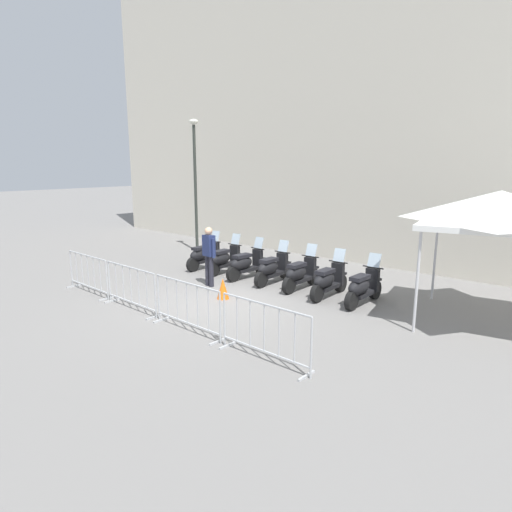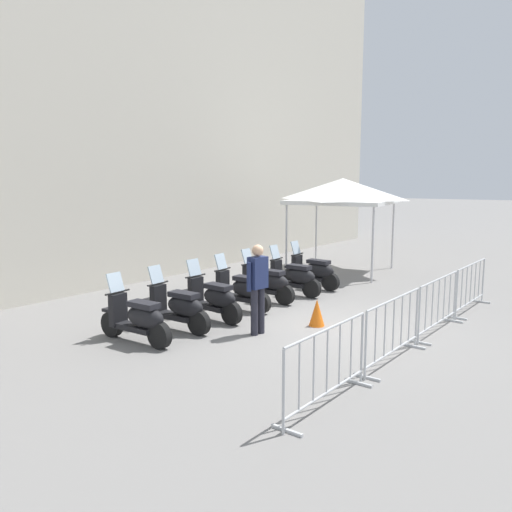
# 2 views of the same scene
# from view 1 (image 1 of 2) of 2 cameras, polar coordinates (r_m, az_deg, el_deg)

# --- Properties ---
(ground_plane) EXTENTS (120.00, 120.00, 0.00)m
(ground_plane) POSITION_cam_1_polar(r_m,az_deg,el_deg) (10.94, -5.63, -6.16)
(ground_plane) COLOR slate
(building_facade) EXTENTS (27.92, 7.94, 15.38)m
(building_facade) POSITION_cam_1_polar(r_m,az_deg,el_deg) (17.25, 15.29, 25.90)
(building_facade) COLOR beige
(building_facade) RESTS_ON ground
(motorcycle_0) EXTENTS (0.62, 1.72, 1.24)m
(motorcycle_0) POSITION_cam_1_polar(r_m,az_deg,el_deg) (14.44, -7.02, 0.06)
(motorcycle_0) COLOR black
(motorcycle_0) RESTS_ON ground
(motorcycle_1) EXTENTS (0.61, 1.72, 1.24)m
(motorcycle_1) POSITION_cam_1_polar(r_m,az_deg,el_deg) (13.73, -4.27, -0.49)
(motorcycle_1) COLOR black
(motorcycle_1) RESTS_ON ground
(motorcycle_2) EXTENTS (0.73, 1.70, 1.24)m
(motorcycle_2) POSITION_cam_1_polar(r_m,az_deg,el_deg) (13.04, -1.35, -1.11)
(motorcycle_2) COLOR black
(motorcycle_2) RESTS_ON ground
(motorcycle_3) EXTENTS (0.63, 1.72, 1.24)m
(motorcycle_3) POSITION_cam_1_polar(r_m,az_deg,el_deg) (12.45, 2.21, -1.74)
(motorcycle_3) COLOR black
(motorcycle_3) RESTS_ON ground
(motorcycle_4) EXTENTS (0.64, 1.72, 1.24)m
(motorcycle_4) POSITION_cam_1_polar(r_m,az_deg,el_deg) (11.89, 5.99, -2.44)
(motorcycle_4) COLOR black
(motorcycle_4) RESTS_ON ground
(motorcycle_5) EXTENTS (0.65, 1.72, 1.24)m
(motorcycle_5) POSITION_cam_1_polar(r_m,az_deg,el_deg) (11.26, 9.73, -3.34)
(motorcycle_5) COLOR black
(motorcycle_5) RESTS_ON ground
(motorcycle_6) EXTENTS (0.68, 1.71, 1.24)m
(motorcycle_6) POSITION_cam_1_polar(r_m,az_deg,el_deg) (10.82, 14.25, -4.15)
(motorcycle_6) COLOR black
(motorcycle_6) RESTS_ON ground
(barrier_segment_0) EXTENTS (1.98, 0.80, 1.07)m
(barrier_segment_0) POSITION_cam_1_polar(r_m,az_deg,el_deg) (12.38, -21.78, -2.32)
(barrier_segment_0) COLOR #B2B5B7
(barrier_segment_0) RESTS_ON ground
(barrier_segment_1) EXTENTS (1.98, 0.80, 1.07)m
(barrier_segment_1) POSITION_cam_1_polar(r_m,az_deg,el_deg) (10.59, -16.58, -4.25)
(barrier_segment_1) COLOR #B2B5B7
(barrier_segment_1) RESTS_ON ground
(barrier_segment_2) EXTENTS (1.98, 0.80, 1.07)m
(barrier_segment_2) POSITION_cam_1_polar(r_m,az_deg,el_deg) (8.93, -9.32, -6.86)
(barrier_segment_2) COLOR #B2B5B7
(barrier_segment_2) RESTS_ON ground
(barrier_segment_3) EXTENTS (1.98, 0.80, 1.07)m
(barrier_segment_3) POSITION_cam_1_polar(r_m,az_deg,el_deg) (7.51, 1.10, -10.36)
(barrier_segment_3) COLOR #B2B5B7
(barrier_segment_3) RESTS_ON ground
(street_lamp) EXTENTS (0.36, 0.36, 5.27)m
(street_lamp) POSITION_cam_1_polar(r_m,az_deg,el_deg) (17.32, -8.26, 11.15)
(street_lamp) COLOR #2D332D
(street_lamp) RESTS_ON ground
(officer_near_row_end) EXTENTS (0.53, 0.32, 1.73)m
(officer_near_row_end) POSITION_cam_1_polar(r_m,az_deg,el_deg) (12.15, -6.39, 0.41)
(officer_near_row_end) COLOR #23232D
(officer_near_row_end) RESTS_ON ground
(canopy_tent) EXTENTS (2.91, 2.91, 2.91)m
(canopy_tent) POSITION_cam_1_polar(r_m,az_deg,el_deg) (10.18, 30.11, 5.48)
(canopy_tent) COLOR silver
(canopy_tent) RESTS_ON ground
(traffic_cone) EXTENTS (0.32, 0.32, 0.55)m
(traffic_cone) POSITION_cam_1_polar(r_m,az_deg,el_deg) (11.08, -4.51, -4.42)
(traffic_cone) COLOR orange
(traffic_cone) RESTS_ON ground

